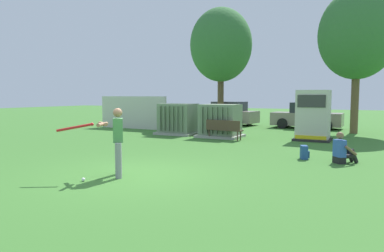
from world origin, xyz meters
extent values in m
plane|color=#3D752D|center=(0.00, 0.00, 0.00)|extent=(96.00, 96.00, 0.00)
cube|color=beige|center=(-7.82, 10.50, 1.00)|extent=(4.80, 0.12, 2.00)
cube|color=#9E9B93|center=(-3.75, 8.99, 0.06)|extent=(2.10, 1.70, 0.12)
cube|color=gray|center=(-3.75, 8.99, 0.87)|extent=(1.80, 1.40, 1.50)
cube|color=#63755B|center=(-4.38, 8.23, 0.87)|extent=(0.06, 0.12, 1.27)
cube|color=#63755B|center=(-4.13, 8.23, 0.87)|extent=(0.06, 0.12, 1.27)
cube|color=#63755B|center=(-3.87, 8.23, 0.87)|extent=(0.06, 0.12, 1.27)
cube|color=#63755B|center=(-3.62, 8.23, 0.87)|extent=(0.06, 0.12, 1.27)
cube|color=#63755B|center=(-3.36, 8.23, 0.87)|extent=(0.06, 0.12, 1.27)
cube|color=#63755B|center=(-3.11, 8.23, 0.87)|extent=(0.06, 0.12, 1.27)
cube|color=#9E9B93|center=(-1.24, 8.77, 0.06)|extent=(2.10, 1.70, 0.12)
cube|color=gray|center=(-1.24, 8.77, 0.87)|extent=(1.80, 1.40, 1.50)
cube|color=#63755B|center=(-1.88, 8.01, 0.87)|extent=(0.06, 0.12, 1.27)
cube|color=#63755B|center=(-1.62, 8.01, 0.87)|extent=(0.06, 0.12, 1.27)
cube|color=#63755B|center=(-1.37, 8.01, 0.87)|extent=(0.06, 0.12, 1.27)
cube|color=#63755B|center=(-1.11, 8.01, 0.87)|extent=(0.06, 0.12, 1.27)
cube|color=#63755B|center=(-0.86, 8.01, 0.87)|extent=(0.06, 0.12, 1.27)
cube|color=#63755B|center=(-0.60, 8.01, 0.87)|extent=(0.06, 0.12, 1.27)
cube|color=#262626|center=(3.03, 9.50, 0.05)|extent=(1.60, 1.40, 0.10)
cube|color=beige|center=(3.03, 9.50, 1.20)|extent=(1.40, 1.20, 2.20)
cube|color=#383838|center=(3.03, 8.88, 1.81)|extent=(1.19, 0.04, 0.55)
cube|color=yellow|center=(3.03, 8.88, 0.20)|extent=(1.33, 0.04, 0.16)
cube|color=#4C3828|center=(-0.70, 8.00, 0.45)|extent=(1.84, 0.66, 0.05)
cube|color=#4C3828|center=(-0.73, 7.82, 0.70)|extent=(1.79, 0.31, 0.44)
cylinder|color=#4C3828|center=(-1.44, 8.25, 0.21)|extent=(0.06, 0.06, 0.42)
cylinder|color=#4C3828|center=(0.08, 8.03, 0.21)|extent=(0.06, 0.06, 0.42)
cylinder|color=#4C3828|center=(-1.48, 7.97, 0.21)|extent=(0.06, 0.06, 0.42)
cylinder|color=#4C3828|center=(0.03, 7.75, 0.21)|extent=(0.06, 0.06, 0.42)
cylinder|color=gray|center=(-0.10, -0.50, 0.44)|extent=(0.16, 0.16, 0.88)
cylinder|color=gray|center=(-0.40, -0.12, 0.44)|extent=(0.16, 0.16, 0.88)
cube|color=#4C8C4C|center=(-0.25, -0.31, 1.18)|extent=(0.44, 0.46, 0.60)
sphere|color=#9E7051|center=(-0.25, -0.31, 1.62)|extent=(0.23, 0.23, 0.23)
cylinder|color=#9E7051|center=(-0.49, -0.61, 1.34)|extent=(0.26, 0.54, 0.09)
cylinder|color=#9E7051|center=(-0.60, -0.47, 1.34)|extent=(0.50, 0.37, 0.09)
cylinder|color=red|center=(-1.08, -0.96, 1.27)|extent=(0.71, 0.57, 0.21)
sphere|color=red|center=(-0.74, -0.70, 1.34)|extent=(0.08, 0.08, 0.08)
sphere|color=white|center=(-0.65, -1.14, 0.04)|extent=(0.09, 0.09, 0.09)
cube|color=black|center=(4.61, 4.11, 0.10)|extent=(0.41, 0.41, 0.20)
cube|color=#3359B2|center=(4.61, 4.11, 0.46)|extent=(0.41, 0.41, 0.52)
sphere|color=brown|center=(4.61, 4.11, 0.85)|extent=(0.22, 0.22, 0.22)
cylinder|color=black|center=(4.71, 4.34, 0.22)|extent=(0.42, 0.40, 0.13)
cylinder|color=black|center=(4.88, 4.49, 0.23)|extent=(0.30, 0.29, 0.46)
cylinder|color=black|center=(4.85, 4.19, 0.22)|extent=(0.42, 0.40, 0.13)
cylinder|color=black|center=(5.01, 4.34, 0.23)|extent=(0.30, 0.29, 0.46)
cylinder|color=brown|center=(4.62, 4.43, 0.42)|extent=(0.36, 0.34, 0.32)
cylinder|color=brown|center=(4.93, 4.09, 0.42)|extent=(0.36, 0.34, 0.32)
cube|color=#264C8C|center=(3.53, 4.38, 0.22)|extent=(0.30, 0.37, 0.44)
cube|color=navy|center=(3.65, 4.43, 0.15)|extent=(0.13, 0.23, 0.22)
cylinder|color=brown|center=(-3.76, 14.84, 1.67)|extent=(0.41, 0.41, 3.34)
ellipsoid|color=#387038|center=(-3.76, 14.84, 5.41)|extent=(4.11, 4.11, 4.88)
cylinder|color=brown|center=(4.54, 13.72, 1.64)|extent=(0.40, 0.40, 3.27)
ellipsoid|color=#387038|center=(4.54, 13.72, 5.30)|extent=(4.03, 4.03, 4.78)
cube|color=gray|center=(-3.72, 15.99, 0.58)|extent=(4.39, 2.23, 0.80)
cube|color=#262B33|center=(-3.57, 15.97, 1.30)|extent=(2.28, 1.82, 0.64)
cylinder|color=black|center=(-5.12, 15.31, 0.32)|extent=(0.66, 0.30, 0.64)
cylinder|color=black|center=(-4.90, 17.00, 0.32)|extent=(0.66, 0.30, 0.64)
cylinder|color=black|center=(-2.54, 14.97, 0.32)|extent=(0.66, 0.30, 0.64)
cylinder|color=black|center=(-2.31, 16.66, 0.32)|extent=(0.66, 0.30, 0.64)
cube|color=gray|center=(1.74, 15.62, 0.58)|extent=(4.23, 1.78, 0.80)
cube|color=#262B33|center=(1.89, 15.62, 1.30)|extent=(2.13, 1.60, 0.64)
cylinder|color=black|center=(0.42, 14.79, 0.32)|extent=(0.64, 0.23, 0.64)
cylinder|color=black|center=(0.46, 16.49, 0.32)|extent=(0.64, 0.23, 0.64)
cylinder|color=black|center=(3.03, 14.74, 0.32)|extent=(0.64, 0.23, 0.64)
cylinder|color=black|center=(3.06, 16.44, 0.32)|extent=(0.64, 0.23, 0.64)
camera|label=1|loc=(5.51, -7.41, 2.06)|focal=33.30mm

